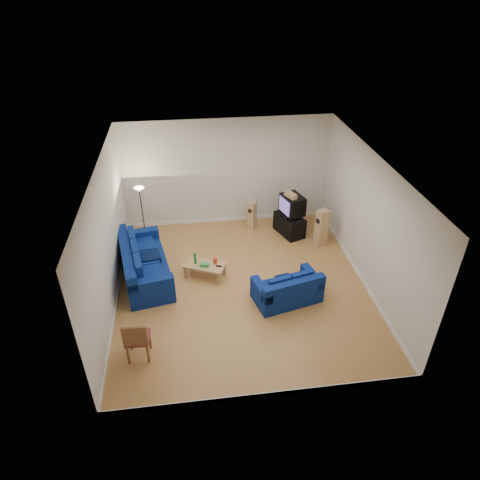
{
  "coord_description": "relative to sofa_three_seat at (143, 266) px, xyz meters",
  "views": [
    {
      "loc": [
        -1.15,
        -8.16,
        6.67
      ],
      "look_at": [
        0.0,
        0.4,
        1.1
      ],
      "focal_mm": 32.0,
      "sensor_mm": 36.0,
      "label": 1
    }
  ],
  "objects": [
    {
      "name": "remote",
      "position": [
        1.88,
        -0.29,
        0.02
      ],
      "size": [
        0.15,
        0.1,
        0.02
      ],
      "primitive_type": "cube",
      "rotation": [
        0.0,
        0.0,
        -0.41
      ],
      "color": "black",
      "rests_on": "coffee_table"
    },
    {
      "name": "room",
      "position": [
        2.41,
        -0.69,
        1.19
      ],
      "size": [
        6.01,
        6.51,
        3.21
      ],
      "color": "#98622F",
      "rests_on": "ground"
    },
    {
      "name": "television",
      "position": [
        4.16,
        1.6,
        0.59
      ],
      "size": [
        0.68,
        0.81,
        0.53
      ],
      "rotation": [
        0.0,
        0.0,
        -1.28
      ],
      "color": "black",
      "rests_on": "av_receiver"
    },
    {
      "name": "av_receiver",
      "position": [
        4.06,
        1.54,
        0.28
      ],
      "size": [
        0.41,
        0.47,
        0.09
      ],
      "primitive_type": "cube",
      "rotation": [
        0.0,
        0.0,
        -1.33
      ],
      "color": "black",
      "rests_on": "tv_stand"
    },
    {
      "name": "centre_speaker",
      "position": [
        4.08,
        1.54,
        0.93
      ],
      "size": [
        0.31,
        0.43,
        0.14
      ],
      "primitive_type": "cube",
      "rotation": [
        0.0,
        0.0,
        -1.14
      ],
      "color": "tan",
      "rests_on": "television"
    },
    {
      "name": "floor_lamp",
      "position": [
        -0.04,
        1.76,
        1.03
      ],
      "size": [
        0.29,
        0.29,
        1.67
      ],
      "color": "black",
      "rests_on": "ground"
    },
    {
      "name": "tv_stand",
      "position": [
        4.12,
        1.58,
        -0.06
      ],
      "size": [
        0.83,
        1.08,
        0.58
      ],
      "primitive_type": "cube",
      "rotation": [
        0.0,
        0.0,
        -1.21
      ],
      "color": "black",
      "rests_on": "ground"
    },
    {
      "name": "sofa_three_seat",
      "position": [
        0.0,
        0.0,
        0.0
      ],
      "size": [
        1.48,
        2.58,
        0.94
      ],
      "rotation": [
        0.0,
        0.0,
        -1.39
      ],
      "color": "#071852",
      "rests_on": "ground"
    },
    {
      "name": "dining_chair",
      "position": [
        0.06,
        -2.68,
        0.2
      ],
      "size": [
        0.49,
        0.49,
        0.98
      ],
      "rotation": [
        0.0,
        0.0,
        -0.05
      ],
      "color": "brown",
      "rests_on": "ground"
    },
    {
      "name": "tissue_box",
      "position": [
        1.53,
        -0.23,
        0.06
      ],
      "size": [
        0.23,
        0.15,
        0.09
      ],
      "primitive_type": "cube",
      "rotation": [
        0.0,
        0.0,
        -0.2
      ],
      "color": "green",
      "rests_on": "coffee_table"
    },
    {
      "name": "bottle",
      "position": [
        1.31,
        -0.07,
        0.17
      ],
      "size": [
        0.09,
        0.09,
        0.3
      ],
      "primitive_type": "cylinder",
      "rotation": [
        0.0,
        0.0,
        -0.44
      ],
      "color": "#197233",
      "rests_on": "coffee_table"
    },
    {
      "name": "speaker_left",
      "position": [
        3.07,
        2.01,
        0.1
      ],
      "size": [
        0.32,
        0.33,
        0.89
      ],
      "rotation": [
        0.0,
        0.0,
        -0.61
      ],
      "color": "tan",
      "rests_on": "ground"
    },
    {
      "name": "sofa_loveseat",
      "position": [
        3.39,
        -1.35,
        -0.06
      ],
      "size": [
        1.67,
        1.19,
        0.76
      ],
      "rotation": [
        0.0,
        0.0,
        0.24
      ],
      "color": "#071852",
      "rests_on": "ground"
    },
    {
      "name": "speaker_right",
      "position": [
        4.86,
        0.92,
        0.18
      ],
      "size": [
        0.38,
        0.35,
        1.06
      ],
      "rotation": [
        0.0,
        0.0,
        -1.16
      ],
      "color": "tan",
      "rests_on": "ground"
    },
    {
      "name": "red_canister",
      "position": [
        1.81,
        -0.12,
        0.08
      ],
      "size": [
        0.14,
        0.14,
        0.14
      ],
      "primitive_type": "cylinder",
      "rotation": [
        0.0,
        0.0,
        -0.69
      ],
      "color": "red",
      "rests_on": "coffee_table"
    },
    {
      "name": "coffee_table",
      "position": [
        1.53,
        -0.16,
        -0.04
      ],
      "size": [
        1.11,
        0.86,
        0.36
      ],
      "rotation": [
        0.0,
        0.0,
        -0.42
      ],
      "color": "tan",
      "rests_on": "ground"
    }
  ]
}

